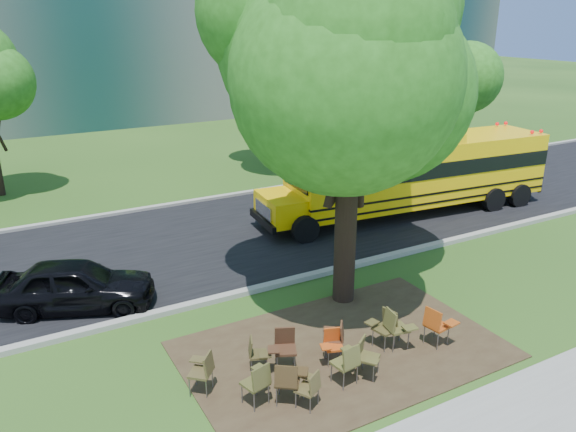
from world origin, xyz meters
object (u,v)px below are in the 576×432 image
chair_2 (310,386)px  chair_8 (203,368)px  chair_9 (284,345)px  chair_12 (396,325)px  chair_3 (332,343)px  black_car (76,285)px  school_bus (417,171)px  chair_0 (258,380)px  chair_7 (437,323)px  chair_5 (366,354)px  chair_4 (348,360)px  chair_11 (337,336)px  main_tree (351,72)px  chair_10 (256,352)px  chair_6 (385,324)px  chair_1 (288,379)px

chair_2 → chair_8: chair_8 is taller
chair_9 → chair_12: bearing=-167.9°
chair_3 → chair_9: (-1.01, 0.31, 0.08)m
chair_2 → black_car: bearing=87.1°
school_bus → chair_0: school_bus is taller
chair_7 → chair_12: size_ratio=0.99×
chair_12 → chair_7: bearing=76.7°
chair_7 → black_car: size_ratio=0.25×
chair_5 → chair_7: 2.08m
chair_4 → chair_9: size_ratio=1.01×
chair_5 → chair_11: (-0.10, 0.94, -0.04)m
chair_3 → chair_8: (-2.79, 0.37, 0.06)m
main_tree → chair_10: (-3.40, -1.78, -5.39)m
chair_0 → chair_8: size_ratio=1.04×
chair_3 → chair_6: 1.39m
chair_8 → chair_12: bearing=-56.8°
chair_10 → chair_12: 3.19m
chair_3 → chair_4: bearing=96.4°
chair_0 → chair_4: 1.88m
chair_0 → chair_6: (3.40, 0.47, -0.02)m
school_bus → chair_4: school_bus is taller
chair_4 → chair_8: size_ratio=1.05×
chair_12 → chair_1: bearing=-70.8°
chair_1 → chair_5: chair_1 is taller
chair_0 → chair_3: 2.08m
black_car → chair_2: bearing=-130.2°
chair_5 → chair_10: (-1.90, 1.24, -0.05)m
chair_4 → chair_11: bearing=60.3°
school_bus → chair_6: bearing=-129.7°
chair_7 → black_car: (-6.79, 5.74, 0.07)m
school_bus → chair_7: bearing=-122.8°
chair_8 → chair_11: (3.01, -0.19, -0.06)m
chair_2 → chair_5: bearing=-19.1°
chair_1 → chair_6: (2.89, 0.74, -0.03)m
school_bus → chair_10: size_ratio=14.63×
chair_3 → chair_4: chair_4 is taller
chair_1 → chair_7: 3.90m
chair_0 → chair_3: chair_0 is taller
chair_4 → chair_5: size_ratio=1.09×
chair_4 → chair_9: (-0.85, 1.12, -0.01)m
main_tree → chair_5: size_ratio=10.93×
chair_2 → chair_3: (1.19, 1.06, -0.01)m
school_bus → black_car: 12.72m
chair_12 → chair_5: bearing=-57.6°
chair_6 → chair_7: 1.16m
main_tree → black_car: 8.61m
chair_2 → chair_11: size_ratio=1.01×
chair_11 → chair_7: bearing=-72.8°
black_car → chair_0: bearing=-134.7°
chair_1 → chair_11: (1.73, 0.95, -0.09)m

